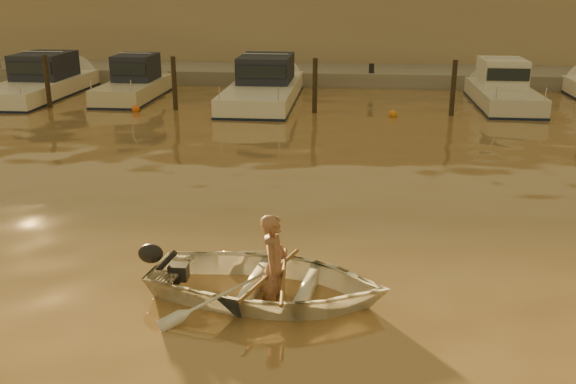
# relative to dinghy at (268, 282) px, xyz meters

# --- Properties ---
(ground_plane) EXTENTS (160.00, 160.00, 0.00)m
(ground_plane) POSITION_rel_dinghy_xyz_m (-0.02, 0.89, -0.27)
(ground_plane) COLOR olive
(ground_plane) RESTS_ON ground
(dinghy) EXTENTS (4.07, 3.14, 0.78)m
(dinghy) POSITION_rel_dinghy_xyz_m (0.00, 0.00, 0.00)
(dinghy) COLOR silver
(dinghy) RESTS_ON ground_plane
(person) EXTENTS (0.48, 0.66, 1.69)m
(person) POSITION_rel_dinghy_xyz_m (0.10, -0.01, 0.28)
(person) COLOR #906148
(person) RESTS_ON dinghy
(outboard_motor) EXTENTS (0.94, 0.51, 0.70)m
(outboard_motor) POSITION_rel_dinghy_xyz_m (-1.49, 0.19, 0.01)
(outboard_motor) COLOR black
(outboard_motor) RESTS_ON dinghy
(oar_port) EXTENTS (0.23, 2.10, 0.13)m
(oar_port) POSITION_rel_dinghy_xyz_m (0.25, -0.03, 0.15)
(oar_port) COLOR olive
(oar_port) RESTS_ON dinghy
(oar_starboard) EXTENTS (0.69, 2.02, 0.13)m
(oar_starboard) POSITION_rel_dinghy_xyz_m (0.05, -0.01, 0.15)
(oar_starboard) COLOR brown
(oar_starboard) RESTS_ON dinghy
(moored_boat_0) EXTENTS (2.49, 7.84, 1.75)m
(moored_boat_0) POSITION_rel_dinghy_xyz_m (-12.00, 16.89, 0.36)
(moored_boat_0) COLOR white
(moored_boat_0) RESTS_ON ground_plane
(moored_boat_1) EXTENTS (1.95, 5.91, 1.75)m
(moored_boat_1) POSITION_rel_dinghy_xyz_m (-7.90, 16.89, 0.36)
(moored_boat_1) COLOR beige
(moored_boat_1) RESTS_ON ground_plane
(moored_boat_2) EXTENTS (2.60, 8.61, 1.75)m
(moored_boat_2) POSITION_rel_dinghy_xyz_m (-2.44, 16.89, 0.36)
(moored_boat_2) COLOR white
(moored_boat_2) RESTS_ON ground_plane
(moored_boat_4) EXTENTS (2.08, 6.48, 1.75)m
(moored_boat_4) POSITION_rel_dinghy_xyz_m (7.05, 16.89, 0.36)
(moored_boat_4) COLOR beige
(moored_boat_4) RESTS_ON ground_plane
(piling_0) EXTENTS (0.18, 0.18, 2.20)m
(piling_0) POSITION_rel_dinghy_xyz_m (-10.52, 14.69, 0.63)
(piling_0) COLOR #2D2319
(piling_0) RESTS_ON ground_plane
(piling_1) EXTENTS (0.18, 0.18, 2.20)m
(piling_1) POSITION_rel_dinghy_xyz_m (-5.52, 14.69, 0.63)
(piling_1) COLOR #2D2319
(piling_1) RESTS_ON ground_plane
(piling_2) EXTENTS (0.18, 0.18, 2.20)m
(piling_2) POSITION_rel_dinghy_xyz_m (-0.22, 14.69, 0.63)
(piling_2) COLOR #2D2319
(piling_2) RESTS_ON ground_plane
(piling_3) EXTENTS (0.18, 0.18, 2.20)m
(piling_3) POSITION_rel_dinghy_xyz_m (4.78, 14.69, 0.63)
(piling_3) COLOR #2D2319
(piling_3) RESTS_ON ground_plane
(fender_a) EXTENTS (0.30, 0.30, 0.30)m
(fender_a) POSITION_rel_dinghy_xyz_m (-11.58, 13.57, -0.17)
(fender_a) COLOR white
(fender_a) RESTS_ON ground_plane
(fender_b) EXTENTS (0.30, 0.30, 0.30)m
(fender_b) POSITION_rel_dinghy_xyz_m (-6.90, 14.16, -0.17)
(fender_b) COLOR orange
(fender_b) RESTS_ON ground_plane
(fender_c) EXTENTS (0.30, 0.30, 0.30)m
(fender_c) POSITION_rel_dinghy_xyz_m (-2.37, 13.45, -0.17)
(fender_c) COLOR white
(fender_c) RESTS_ON ground_plane
(fender_d) EXTENTS (0.30, 0.30, 0.30)m
(fender_d) POSITION_rel_dinghy_xyz_m (2.65, 14.23, -0.17)
(fender_d) COLOR orange
(fender_d) RESTS_ON ground_plane
(fender_e) EXTENTS (0.30, 0.30, 0.30)m
(fender_e) POSITION_rel_dinghy_xyz_m (7.52, 14.35, -0.17)
(fender_e) COLOR white
(fender_e) RESTS_ON ground_plane
(quay) EXTENTS (52.00, 4.00, 1.00)m
(quay) POSITION_rel_dinghy_xyz_m (-0.02, 22.39, -0.12)
(quay) COLOR gray
(quay) RESTS_ON ground_plane
(waterfront_building) EXTENTS (46.00, 7.00, 4.80)m
(waterfront_building) POSITION_rel_dinghy_xyz_m (-0.02, 27.89, 2.13)
(waterfront_building) COLOR #9E8466
(waterfront_building) RESTS_ON quay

